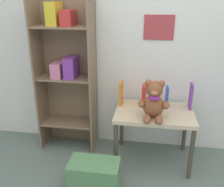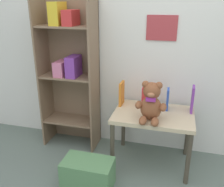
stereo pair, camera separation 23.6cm
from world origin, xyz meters
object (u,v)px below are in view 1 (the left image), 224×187
(book_standing_red, at_px, (144,95))
(storage_bin, at_px, (94,175))
(bookshelf_side, at_px, (67,68))
(book_standing_blue, at_px, (167,97))
(book_standing_purple, at_px, (191,96))
(teddy_bear, at_px, (154,101))
(display_table, at_px, (154,118))
(book_standing_orange, at_px, (121,93))

(book_standing_red, bearing_deg, storage_bin, -120.58)
(bookshelf_side, xyz_separation_m, book_standing_blue, (0.99, -0.05, -0.23))
(book_standing_blue, distance_m, book_standing_purple, 0.22)
(teddy_bear, height_order, storage_bin, teddy_bear)
(bookshelf_side, distance_m, teddy_bear, 0.94)
(display_table, relative_size, book_standing_orange, 3.13)
(bookshelf_side, distance_m, display_table, 0.99)
(bookshelf_side, relative_size, storage_bin, 3.67)
(bookshelf_side, relative_size, teddy_bear, 4.46)
(book_standing_orange, bearing_deg, storage_bin, -101.25)
(book_standing_red, height_order, storage_bin, book_standing_red)
(storage_bin, bearing_deg, book_standing_red, 58.95)
(teddy_bear, distance_m, book_standing_orange, 0.41)
(storage_bin, bearing_deg, book_standing_purple, 37.00)
(bookshelf_side, relative_size, book_standing_red, 7.53)
(teddy_bear, bearing_deg, book_standing_blue, 65.18)
(book_standing_orange, height_order, book_standing_purple, book_standing_purple)
(book_standing_orange, xyz_separation_m, book_standing_purple, (0.66, 0.00, 0.01))
(storage_bin, bearing_deg, book_standing_blue, 46.01)
(book_standing_orange, height_order, storage_bin, book_standing_orange)
(bookshelf_side, bearing_deg, teddy_bear, -20.34)
(book_standing_blue, distance_m, storage_bin, 0.98)
(book_standing_purple, distance_m, storage_bin, 1.13)
(display_table, height_order, book_standing_orange, book_standing_orange)
(teddy_bear, xyz_separation_m, book_standing_purple, (0.34, 0.27, -0.03))
(bookshelf_side, relative_size, book_standing_blue, 7.66)
(display_table, height_order, book_standing_purple, book_standing_purple)
(book_standing_red, height_order, book_standing_blue, book_standing_red)
(book_standing_purple, bearing_deg, book_standing_orange, -178.10)
(book_standing_blue, xyz_separation_m, book_standing_purple, (0.22, 0.00, 0.02))
(book_standing_blue, height_order, storage_bin, book_standing_blue)
(book_standing_orange, xyz_separation_m, book_standing_red, (0.22, 0.00, -0.01))
(book_standing_purple, height_order, storage_bin, book_standing_purple)
(storage_bin, bearing_deg, display_table, 45.43)
(book_standing_red, distance_m, book_standing_purple, 0.44)
(teddy_bear, bearing_deg, book_standing_red, 109.17)
(book_standing_red, xyz_separation_m, storage_bin, (-0.36, -0.60, -0.50))
(display_table, xyz_separation_m, book_standing_orange, (-0.33, 0.12, 0.18))
(bookshelf_side, bearing_deg, book_standing_orange, -5.67)
(book_standing_blue, bearing_deg, book_standing_purple, -1.27)
(display_table, relative_size, teddy_bear, 2.09)
(teddy_bear, relative_size, book_standing_blue, 1.72)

